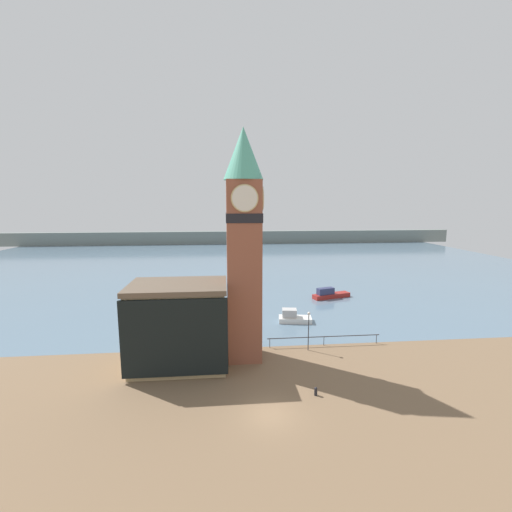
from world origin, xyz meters
TOP-DOWN VIEW (x-y plane):
  - ground_plane at (0.00, 0.00)m, footprint 160.00×160.00m
  - water at (0.00, 72.61)m, footprint 160.00×120.00m
  - far_shoreline at (0.00, 112.61)m, footprint 180.00×3.00m
  - pier_railing at (7.93, 12.36)m, footprint 13.17×0.08m
  - clock_tower at (-1.36, 10.19)m, footprint 3.94×3.94m
  - pier_building at (-7.94, 9.06)m, footprint 9.63×6.73m
  - boat_near at (6.00, 20.46)m, footprint 4.71×2.71m
  - boat_far at (14.65, 31.65)m, footprint 6.94×3.52m
  - mooring_bollard_near at (4.25, 2.32)m, footprint 0.28×0.28m
  - lamp_post at (5.81, 11.27)m, footprint 0.32×0.32m

SIDE VIEW (x-z plane):
  - water at x=0.00m, z-range 0.00..0.00m
  - ground_plane at x=0.00m, z-range 0.00..0.00m
  - mooring_bollard_near at x=4.25m, z-range 0.03..0.77m
  - boat_near at x=6.00m, z-range -0.26..1.55m
  - boat_far at x=14.65m, z-range -0.26..1.59m
  - pier_railing at x=7.93m, z-range 0.42..1.51m
  - far_shoreline at x=0.00m, z-range 0.00..5.00m
  - lamp_post at x=5.81m, z-range 0.83..5.27m
  - pier_building at x=-7.94m, z-range 0.02..8.44m
  - clock_tower at x=-1.36m, z-range 0.73..24.25m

